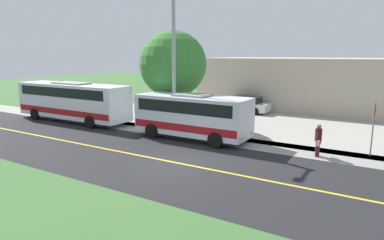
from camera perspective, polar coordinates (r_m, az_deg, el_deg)
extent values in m
plane|color=#3D6633|center=(16.39, -2.49, -7.29)|extent=(120.00, 120.00, 0.00)
cube|color=black|center=(16.39, -2.49, -7.28)|extent=(8.00, 100.00, 0.01)
cube|color=gray|center=(20.74, 5.48, -3.36)|extent=(2.40, 100.00, 0.01)
cube|color=#9E9991|center=(26.47, 18.19, -0.71)|extent=(14.00, 36.00, 0.01)
cube|color=gold|center=(16.39, -2.49, -7.26)|extent=(0.16, 100.00, 0.00)
cube|color=silver|center=(20.69, 0.05, 0.90)|extent=(2.40, 7.16, 2.31)
cube|color=maroon|center=(20.80, 0.05, -0.74)|extent=(2.44, 7.02, 0.44)
cube|color=black|center=(20.59, 0.05, 2.55)|extent=(2.44, 6.45, 0.70)
cube|color=gray|center=(20.50, 0.05, 4.24)|extent=(1.44, 2.15, 0.12)
cylinder|color=black|center=(20.94, 6.98, -2.00)|extent=(0.25, 0.90, 0.90)
cylinder|color=black|center=(18.83, 3.97, -3.44)|extent=(0.25, 0.90, 0.90)
cylinder|color=black|center=(23.06, -3.14, -0.72)|extent=(0.25, 0.90, 0.90)
cylinder|color=black|center=(21.16, -6.80, -1.86)|extent=(0.25, 0.90, 0.90)
sphere|color=#F2EACC|center=(19.88, 9.98, -2.05)|extent=(0.20, 0.20, 0.20)
sphere|color=#F2EACC|center=(18.69, 8.51, -2.86)|extent=(0.20, 0.20, 0.20)
cube|color=white|center=(27.77, -19.54, 3.14)|extent=(2.37, 10.11, 2.55)
cube|color=maroon|center=(27.88, -19.44, 1.66)|extent=(2.41, 9.91, 0.44)
cube|color=black|center=(27.69, -19.64, 4.63)|extent=(2.41, 9.10, 0.70)
cube|color=gray|center=(27.63, -19.72, 5.89)|extent=(1.42, 3.03, 0.12)
cylinder|color=black|center=(26.45, -13.06, 0.54)|extent=(0.25, 0.90, 0.90)
cylinder|color=black|center=(24.84, -16.85, -0.32)|extent=(0.25, 0.90, 0.90)
cylinder|color=black|center=(31.10, -21.41, 1.61)|extent=(0.25, 0.90, 0.90)
cylinder|color=black|center=(29.74, -25.01, 0.93)|extent=(0.25, 0.90, 0.90)
sphere|color=#F2EACC|center=(24.72, -10.70, 0.50)|extent=(0.20, 0.20, 0.20)
sphere|color=#F2EACC|center=(23.78, -12.78, 0.00)|extent=(0.20, 0.20, 0.20)
cylinder|color=#4C1919|center=(18.56, 20.50, -4.48)|extent=(0.18, 0.18, 0.81)
cylinder|color=#4C1919|center=(18.37, 20.38, -4.63)|extent=(0.18, 0.18, 0.81)
cylinder|color=#4C1919|center=(18.29, 20.60, -2.35)|extent=(0.34, 0.34, 0.64)
sphere|color=#8C664C|center=(18.20, 20.69, -1.03)|extent=(0.22, 0.22, 0.22)
cylinder|color=#4C1919|center=(18.46, 20.71, -2.14)|extent=(0.27, 0.10, 0.58)
cube|color=beige|center=(18.62, 20.82, -3.35)|extent=(0.20, 0.12, 0.28)
cylinder|color=#4C1919|center=(18.11, 20.50, -2.37)|extent=(0.27, 0.10, 0.58)
cube|color=white|center=(18.12, 20.52, -3.71)|extent=(0.20, 0.12, 0.28)
cylinder|color=slate|center=(19.49, 28.15, -2.28)|extent=(0.07, 0.07, 2.20)
cylinder|color=red|center=(19.24, 28.59, 1.77)|extent=(0.76, 0.03, 0.76)
cylinder|color=#9E9EA3|center=(21.68, -3.07, 9.20)|extent=(0.24, 0.24, 8.90)
cube|color=white|center=(30.74, 8.83, 2.30)|extent=(1.81, 4.40, 0.70)
cube|color=black|center=(30.58, 9.21, 3.45)|extent=(1.54, 2.42, 0.57)
cylinder|color=black|center=(30.50, 5.80, 1.91)|extent=(0.22, 0.64, 0.64)
cylinder|color=black|center=(32.12, 7.17, 2.34)|extent=(0.22, 0.64, 0.64)
cylinder|color=black|center=(29.46, 10.61, 1.45)|extent=(0.22, 0.64, 0.64)
cylinder|color=black|center=(31.14, 11.77, 1.92)|extent=(0.22, 0.64, 0.64)
cylinder|color=#4C3826|center=(24.92, -3.17, 2.19)|extent=(0.36, 0.36, 2.63)
sphere|color=#387A33|center=(24.63, -3.24, 9.39)|extent=(4.83, 4.83, 4.83)
cube|color=#B7A893|center=(35.44, 17.55, 6.09)|extent=(10.00, 17.58, 4.77)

